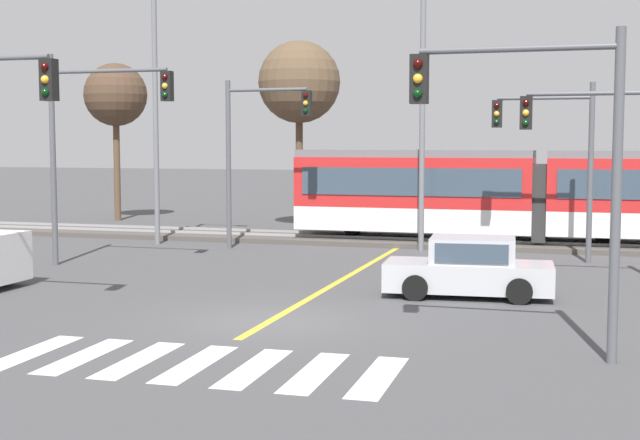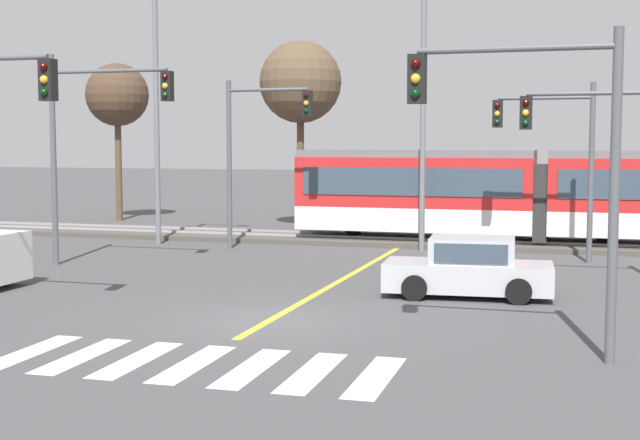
{
  "view_description": "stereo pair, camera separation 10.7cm",
  "coord_description": "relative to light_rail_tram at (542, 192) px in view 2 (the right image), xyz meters",
  "views": [
    {
      "loc": [
        6.47,
        -18.16,
        3.93
      ],
      "look_at": [
        -0.96,
        7.14,
        1.6
      ],
      "focal_mm": 50.0,
      "sensor_mm": 36.0,
      "label": 1
    },
    {
      "loc": [
        6.58,
        -18.13,
        3.93
      ],
      "look_at": [
        -0.96,
        7.14,
        1.6
      ],
      "focal_mm": 50.0,
      "sensor_mm": 36.0,
      "label": 2
    }
  ],
  "objects": [
    {
      "name": "ground_plane",
      "position": [
        -5.05,
        -15.87,
        -2.05
      ],
      "size": [
        200.0,
        200.0,
        0.0
      ],
      "primitive_type": "plane",
      "color": "#474749"
    },
    {
      "name": "track_bed",
      "position": [
        -5.05,
        0.01,
        -1.96
      ],
      "size": [
        120.0,
        4.0,
        0.18
      ],
      "primitive_type": "cube",
      "color": "#4C4742",
      "rests_on": "ground"
    },
    {
      "name": "rail_near",
      "position": [
        -5.05,
        -0.71,
        -1.82
      ],
      "size": [
        120.0,
        0.08,
        0.1
      ],
      "primitive_type": "cube",
      "color": "#939399",
      "rests_on": "track_bed"
    },
    {
      "name": "rail_far",
      "position": [
        -5.05,
        0.73,
        -1.82
      ],
      "size": [
        120.0,
        0.08,
        0.1
      ],
      "primitive_type": "cube",
      "color": "#939399",
      "rests_on": "track_bed"
    },
    {
      "name": "light_rail_tram",
      "position": [
        0.0,
        0.0,
        0.0
      ],
      "size": [
        18.5,
        2.64,
        3.43
      ],
      "color": "silver",
      "rests_on": "track_bed"
    },
    {
      "name": "crosswalk_stripe_0",
      "position": [
        -8.35,
        -19.86,
        -2.04
      ],
      "size": [
        0.61,
        2.81,
        0.01
      ],
      "primitive_type": "cube",
      "rotation": [
        0.0,
        0.0,
        0.02
      ],
      "color": "silver",
      "rests_on": "ground"
    },
    {
      "name": "crosswalk_stripe_1",
      "position": [
        -7.25,
        -19.84,
        -2.04
      ],
      "size": [
        0.61,
        2.81,
        0.01
      ],
      "primitive_type": "cube",
      "rotation": [
        0.0,
        0.0,
        0.02
      ],
      "color": "silver",
      "rests_on": "ground"
    },
    {
      "name": "crosswalk_stripe_2",
      "position": [
        -6.15,
        -19.83,
        -2.04
      ],
      "size": [
        0.61,
        2.81,
        0.01
      ],
      "primitive_type": "cube",
      "rotation": [
        0.0,
        0.0,
        0.02
      ],
      "color": "silver",
      "rests_on": "ground"
    },
    {
      "name": "crosswalk_stripe_3",
      "position": [
        -5.05,
        -19.81,
        -2.04
      ],
      "size": [
        0.61,
        2.81,
        0.01
      ],
      "primitive_type": "cube",
      "rotation": [
        0.0,
        0.0,
        0.02
      ],
      "color": "silver",
      "rests_on": "ground"
    },
    {
      "name": "crosswalk_stripe_4",
      "position": [
        -3.95,
        -19.79,
        -2.04
      ],
      "size": [
        0.61,
        2.81,
        0.01
      ],
      "primitive_type": "cube",
      "rotation": [
        0.0,
        0.0,
        0.02
      ],
      "color": "silver",
      "rests_on": "ground"
    },
    {
      "name": "crosswalk_stripe_5",
      "position": [
        -2.85,
        -19.77,
        -2.04
      ],
      "size": [
        0.61,
        2.81,
        0.01
      ],
      "primitive_type": "cube",
      "rotation": [
        0.0,
        0.0,
        0.02
      ],
      "color": "silver",
      "rests_on": "ground"
    },
    {
      "name": "crosswalk_stripe_6",
      "position": [
        -1.75,
        -19.75,
        -2.04
      ],
      "size": [
        0.61,
        2.81,
        0.01
      ],
      "primitive_type": "cube",
      "rotation": [
        0.0,
        0.0,
        0.02
      ],
      "color": "silver",
      "rests_on": "ground"
    },
    {
      "name": "lane_centre_line",
      "position": [
        -5.05,
        -9.9,
        -2.05
      ],
      "size": [
        0.2,
        15.81,
        0.01
      ],
      "primitive_type": "cube",
      "color": "gold",
      "rests_on": "ground"
    },
    {
      "name": "sedan_crossing",
      "position": [
        -1.24,
        -11.52,
        -1.35
      ],
      "size": [
        4.32,
        2.15,
        1.52
      ],
      "color": "#B7BABF",
      "rests_on": "ground"
    },
    {
      "name": "traffic_light_mid_right",
      "position": [
        2.47,
        -9.22,
        1.74
      ],
      "size": [
        4.25,
        0.38,
        5.74
      ],
      "color": "#515459",
      "rests_on": "ground"
    },
    {
      "name": "traffic_light_near_right",
      "position": [
        0.76,
        -17.68,
        1.9
      ],
      "size": [
        3.75,
        0.38,
        5.9
      ],
      "color": "#515459",
      "rests_on": "ground"
    },
    {
      "name": "traffic_light_mid_left",
      "position": [
        -13.26,
        -9.35,
        2.31
      ],
      "size": [
        4.25,
        0.38,
        6.66
      ],
      "color": "#515459",
      "rests_on": "ground"
    },
    {
      "name": "traffic_light_far_right",
      "position": [
        0.62,
        -4.05,
        1.75
      ],
      "size": [
        3.25,
        0.38,
        5.83
      ],
      "color": "#515459",
      "rests_on": "ground"
    },
    {
      "name": "traffic_light_far_left",
      "position": [
        -9.91,
        -3.71,
        2.0
      ],
      "size": [
        3.25,
        0.38,
        6.14
      ],
      "color": "#515459",
      "rests_on": "ground"
    },
    {
      "name": "street_lamp_west",
      "position": [
        -13.94,
        -3.17,
        3.52
      ],
      "size": [
        2.44,
        0.28,
        9.88
      ],
      "color": "slate",
      "rests_on": "ground"
    },
    {
      "name": "street_lamp_centre",
      "position": [
        -3.87,
        -2.56,
        3.2
      ],
      "size": [
        2.03,
        0.28,
        9.36
      ],
      "color": "slate",
      "rests_on": "ground"
    },
    {
      "name": "bare_tree_far_west",
      "position": [
        -20.76,
        5.65,
        4.12
      ],
      "size": [
        3.1,
        3.1,
        7.79
      ],
      "color": "brown",
      "rests_on": "ground"
    },
    {
      "name": "bare_tree_west",
      "position": [
        -10.58,
        3.61,
        4.45
      ],
      "size": [
        3.61,
        3.61,
        8.35
      ],
      "color": "brown",
      "rests_on": "ground"
    }
  ]
}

